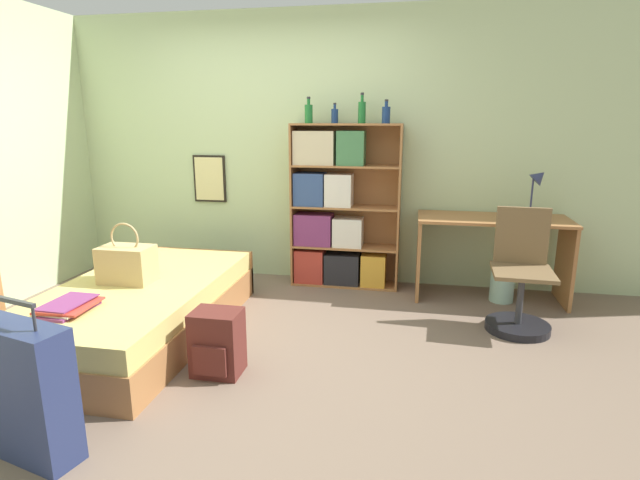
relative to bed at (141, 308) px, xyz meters
name	(u,v)px	position (x,y,z in m)	size (l,w,h in m)	color
ground_plane	(224,341)	(0.66, -0.02, -0.20)	(14.00, 14.00, 0.00)	#756051
wall_back	(280,149)	(0.66, 1.63, 1.10)	(10.00, 0.09, 2.60)	beige
bed	(141,308)	(0.00, 0.00, 0.00)	(1.10, 2.07, 0.41)	#A36B3D
handbag	(127,263)	(-0.08, 0.00, 0.35)	(0.38, 0.24, 0.45)	tan
book_stack_on_bed	(68,307)	(-0.13, -0.60, 0.24)	(0.31, 0.37, 0.06)	#7A336B
suitcase	(25,392)	(0.23, -1.40, 0.14)	(0.55, 0.31, 0.81)	navy
bookcase	(335,213)	(1.25, 1.43, 0.51)	(1.03, 0.29, 1.55)	#A36B3D
bottle_green	(309,113)	(1.01, 1.40, 1.44)	(0.07, 0.07, 0.24)	#1E6B2D
bottle_brown	(335,115)	(1.24, 1.47, 1.42)	(0.06, 0.06, 0.18)	navy
bottle_clear	(362,112)	(1.49, 1.44, 1.46)	(0.07, 0.07, 0.27)	#1E6B2D
bottle_blue	(386,114)	(1.71, 1.41, 1.43)	(0.07, 0.07, 0.21)	navy
desk	(492,242)	(2.69, 1.30, 0.33)	(1.30, 0.57, 0.75)	#A36B3D
desk_lamp	(537,184)	(3.02, 1.30, 0.85)	(0.21, 0.16, 0.45)	navy
desk_chair	(520,291)	(2.82, 0.64, 0.10)	(0.48, 0.48, 0.93)	black
backpack	(217,343)	(0.80, -0.47, 0.01)	(0.31, 0.27, 0.42)	#56231E
waste_bin	(502,286)	(2.80, 1.24, -0.06)	(0.21, 0.21, 0.28)	#99C1B2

